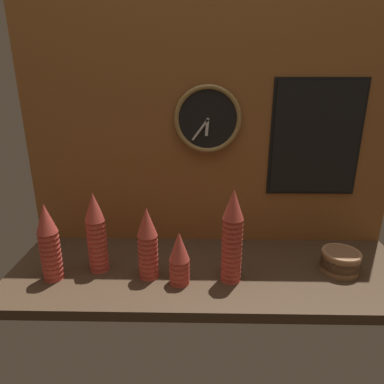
% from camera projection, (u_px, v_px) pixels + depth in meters
% --- Properties ---
extents(ground_plane, '(1.60, 0.56, 0.04)m').
position_uv_depth(ground_plane, '(210.00, 272.00, 1.39)').
color(ground_plane, '#4C3826').
extents(wall_tiled_back, '(1.60, 0.03, 1.05)m').
position_uv_depth(wall_tiled_back, '(210.00, 128.00, 1.46)').
color(wall_tiled_back, '#A3602D').
rests_on(wall_tiled_back, ground_plane).
extents(cup_stack_center, '(0.08, 0.08, 0.21)m').
position_uv_depth(cup_stack_center, '(179.00, 258.00, 1.25)').
color(cup_stack_center, '#DB4C3D').
rests_on(cup_stack_center, ground_plane).
extents(cup_stack_far_left, '(0.08, 0.08, 0.31)m').
position_uv_depth(cup_stack_far_left, '(49.00, 242.00, 1.27)').
color(cup_stack_far_left, '#DB4C3D').
rests_on(cup_stack_far_left, ground_plane).
extents(cup_stack_center_left, '(0.08, 0.08, 0.29)m').
position_uv_depth(cup_stack_center_left, '(148.00, 243.00, 1.28)').
color(cup_stack_center_left, '#DB4C3D').
rests_on(cup_stack_center_left, ground_plane).
extents(cup_stack_center_right, '(0.08, 0.08, 0.36)m').
position_uv_depth(cup_stack_center_right, '(232.00, 237.00, 1.25)').
color(cup_stack_center_right, '#DB4C3D').
rests_on(cup_stack_center_right, ground_plane).
extents(cup_stack_left, '(0.08, 0.08, 0.33)m').
position_uv_depth(cup_stack_left, '(96.00, 232.00, 1.32)').
color(cup_stack_left, '#DB4C3D').
rests_on(cup_stack_left, ground_plane).
extents(bowl_stack_far_right, '(0.15, 0.15, 0.09)m').
position_uv_depth(bowl_stack_far_right, '(340.00, 260.00, 1.35)').
color(bowl_stack_far_right, '#996B47').
rests_on(bowl_stack_far_right, ground_plane).
extents(wall_clock, '(0.28, 0.03, 0.28)m').
position_uv_depth(wall_clock, '(208.00, 119.00, 1.42)').
color(wall_clock, black).
extents(menu_board, '(0.39, 0.01, 0.50)m').
position_uv_depth(menu_board, '(316.00, 139.00, 1.45)').
color(menu_board, black).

